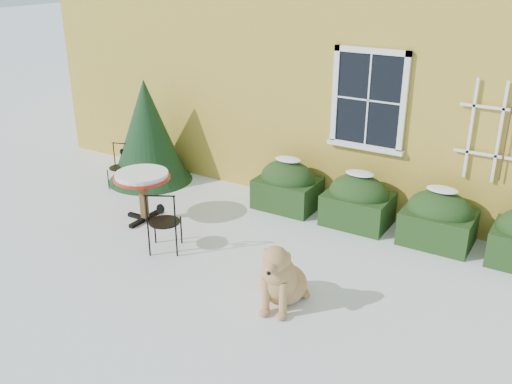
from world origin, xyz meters
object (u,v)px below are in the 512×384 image
Objects in this scene: evergreen_shrub at (148,141)px; patio_chair_far at (120,166)px; bistro_table at (142,181)px; patio_chair_near at (164,221)px; dog at (280,279)px.

patio_chair_far is (-0.26, -0.52, -0.39)m from evergreen_shrub.
bistro_table is 1.73m from patio_chair_far.
evergreen_shrub is 2.43× the size of patio_chair_far.
patio_chair_near reaches higher than bistro_table.
bistro_table is 1.18m from patio_chair_near.
evergreen_shrub is at bearing 128.19° from bistro_table.
evergreen_shrub is 1.87m from bistro_table.
bistro_table is at bearing -62.04° from patio_chair_near.
evergreen_shrub reaches higher than patio_chair_near.
patio_chair_near is 2.87m from patio_chair_far.
bistro_table is at bearing -51.81° from evergreen_shrub.
bistro_table is 3.30m from dog.
bistro_table is at bearing -52.58° from patio_chair_far.
patio_chair_near is 0.90× the size of dog.
dog is at bearing -30.04° from evergreen_shrub.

